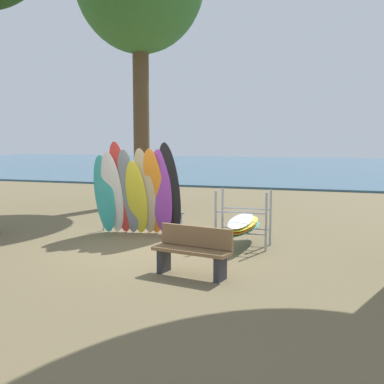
{
  "coord_description": "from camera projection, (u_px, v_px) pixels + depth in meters",
  "views": [
    {
      "loc": [
        4.06,
        -9.66,
        2.38
      ],
      "look_at": [
        0.54,
        1.18,
        1.1
      ],
      "focal_mm": 44.99,
      "sensor_mm": 36.0,
      "label": 1
    }
  ],
  "objects": [
    {
      "name": "park_bench",
      "position": [
        193.0,
        250.0,
        8.34
      ],
      "size": [
        1.45,
        0.68,
        0.85
      ],
      "color": "#2D2D33",
      "rests_on": "ground"
    },
    {
      "name": "ground_plane",
      "position": [
        152.0,
        246.0,
        10.64
      ],
      "size": [
        80.0,
        80.0,
        0.0
      ],
      "primitive_type": "plane",
      "color": "brown"
    },
    {
      "name": "leaning_board_pile",
      "position": [
        137.0,
        193.0,
        11.75
      ],
      "size": [
        2.26,
        0.87,
        2.31
      ],
      "color": "#38B2AD",
      "rests_on": "ground"
    },
    {
      "name": "board_storage_rack",
      "position": [
        243.0,
        224.0,
        10.57
      ],
      "size": [
        1.15,
        2.13,
        1.25
      ],
      "color": "#9EA0A5",
      "rests_on": "ground"
    },
    {
      "name": "lake_water",
      "position": [
        296.0,
        167.0,
        39.48
      ],
      "size": [
        80.0,
        36.0,
        0.1
      ],
      "primitive_type": "cube",
      "color": "#38607A",
      "rests_on": "ground"
    }
  ]
}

